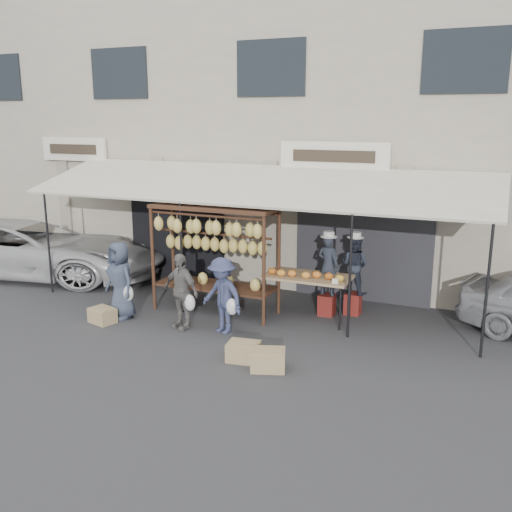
{
  "coord_description": "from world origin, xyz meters",
  "views": [
    {
      "loc": [
        4.87,
        -8.6,
        3.95
      ],
      "look_at": [
        0.55,
        1.4,
        1.3
      ],
      "focal_mm": 40.0,
      "sensor_mm": 36.0,
      "label": 1
    }
  ],
  "objects_px": {
    "vendor_left": "(328,265)",
    "van": "(21,235)",
    "customer_left": "(120,280)",
    "crate_near_b": "(268,360)",
    "vendor_right": "(354,265)",
    "customer_mid": "(181,291)",
    "produce_table": "(307,277)",
    "customer_right": "(222,296)",
    "crate_far": "(102,315)",
    "crate_near_a": "(243,352)",
    "banana_rack": "(213,238)"
  },
  "relations": [
    {
      "from": "vendor_left",
      "to": "van",
      "type": "relative_size",
      "value": 0.25
    },
    {
      "from": "customer_left",
      "to": "van",
      "type": "relative_size",
      "value": 0.31
    },
    {
      "from": "vendor_left",
      "to": "crate_near_b",
      "type": "xyz_separation_m",
      "value": [
        -0.12,
        -2.89,
        -0.89
      ]
    },
    {
      "from": "vendor_left",
      "to": "vendor_right",
      "type": "xyz_separation_m",
      "value": [
        0.48,
        0.28,
        -0.01
      ]
    },
    {
      "from": "customer_left",
      "to": "customer_mid",
      "type": "distance_m",
      "value": 1.42
    },
    {
      "from": "customer_mid",
      "to": "crate_near_b",
      "type": "height_order",
      "value": "customer_mid"
    },
    {
      "from": "produce_table",
      "to": "crate_near_b",
      "type": "height_order",
      "value": "produce_table"
    },
    {
      "from": "vendor_left",
      "to": "customer_right",
      "type": "relative_size",
      "value": 0.86
    },
    {
      "from": "customer_mid",
      "to": "crate_far",
      "type": "height_order",
      "value": "customer_mid"
    },
    {
      "from": "crate_near_b",
      "to": "van",
      "type": "xyz_separation_m",
      "value": [
        -7.94,
        2.79,
        0.88
      ]
    },
    {
      "from": "customer_left",
      "to": "crate_near_a",
      "type": "xyz_separation_m",
      "value": [
        3.15,
        -0.95,
        -0.63
      ]
    },
    {
      "from": "produce_table",
      "to": "crate_far",
      "type": "xyz_separation_m",
      "value": [
        -3.64,
        -1.79,
        -0.73
      ]
    },
    {
      "from": "produce_table",
      "to": "crate_near_a",
      "type": "distance_m",
      "value": 2.46
    },
    {
      "from": "customer_mid",
      "to": "vendor_right",
      "type": "bearing_deg",
      "value": 52.47
    },
    {
      "from": "produce_table",
      "to": "van",
      "type": "bearing_deg",
      "value": 177.83
    },
    {
      "from": "banana_rack",
      "to": "crate_near_a",
      "type": "height_order",
      "value": "banana_rack"
    },
    {
      "from": "crate_near_a",
      "to": "van",
      "type": "relative_size",
      "value": 0.1
    },
    {
      "from": "customer_mid",
      "to": "customer_right",
      "type": "relative_size",
      "value": 1.02
    },
    {
      "from": "vendor_left",
      "to": "van",
      "type": "bearing_deg",
      "value": 13.22
    },
    {
      "from": "vendor_left",
      "to": "vendor_right",
      "type": "height_order",
      "value": "vendor_left"
    },
    {
      "from": "banana_rack",
      "to": "crate_near_a",
      "type": "bearing_deg",
      "value": -51.58
    },
    {
      "from": "vendor_right",
      "to": "crate_far",
      "type": "bearing_deg",
      "value": 42.86
    },
    {
      "from": "banana_rack",
      "to": "vendor_left",
      "type": "bearing_deg",
      "value": 18.84
    },
    {
      "from": "vendor_left",
      "to": "vendor_right",
      "type": "bearing_deg",
      "value": -137.14
    },
    {
      "from": "customer_left",
      "to": "crate_near_a",
      "type": "relative_size",
      "value": 3.0
    },
    {
      "from": "crate_near_a",
      "to": "van",
      "type": "height_order",
      "value": "van"
    },
    {
      "from": "vendor_right",
      "to": "crate_near_a",
      "type": "relative_size",
      "value": 2.3
    },
    {
      "from": "vendor_left",
      "to": "crate_far",
      "type": "distance_m",
      "value": 4.6
    },
    {
      "from": "vendor_left",
      "to": "customer_right",
      "type": "xyz_separation_m",
      "value": [
        -1.53,
        -1.71,
        -0.33
      ]
    },
    {
      "from": "customer_mid",
      "to": "customer_left",
      "type": "bearing_deg",
      "value": -165.26
    },
    {
      "from": "vendor_left",
      "to": "crate_near_b",
      "type": "bearing_deg",
      "value": 100.12
    },
    {
      "from": "banana_rack",
      "to": "customer_mid",
      "type": "xyz_separation_m",
      "value": [
        -0.16,
        -1.06,
        -0.84
      ]
    },
    {
      "from": "customer_left",
      "to": "crate_near_b",
      "type": "distance_m",
      "value": 3.87
    },
    {
      "from": "produce_table",
      "to": "banana_rack",
      "type": "bearing_deg",
      "value": -169.49
    },
    {
      "from": "customer_mid",
      "to": "crate_near_a",
      "type": "relative_size",
      "value": 2.82
    },
    {
      "from": "crate_near_b",
      "to": "customer_left",
      "type": "bearing_deg",
      "value": 163.15
    },
    {
      "from": "vendor_left",
      "to": "crate_far",
      "type": "relative_size",
      "value": 2.53
    },
    {
      "from": "banana_rack",
      "to": "customer_left",
      "type": "xyz_separation_m",
      "value": [
        -1.58,
        -1.03,
        -0.79
      ]
    },
    {
      "from": "customer_left",
      "to": "van",
      "type": "xyz_separation_m",
      "value": [
        -4.28,
        1.68,
        0.26
      ]
    },
    {
      "from": "van",
      "to": "banana_rack",
      "type": "bearing_deg",
      "value": -107.43
    },
    {
      "from": "crate_near_b",
      "to": "customer_mid",
      "type": "bearing_deg",
      "value": 154.33
    },
    {
      "from": "banana_rack",
      "to": "customer_right",
      "type": "bearing_deg",
      "value": -55.04
    },
    {
      "from": "customer_mid",
      "to": "crate_near_b",
      "type": "xyz_separation_m",
      "value": [
        2.24,
        -1.08,
        -0.57
      ]
    },
    {
      "from": "vendor_right",
      "to": "crate_near_b",
      "type": "relative_size",
      "value": 2.2
    },
    {
      "from": "customer_right",
      "to": "crate_far",
      "type": "xyz_separation_m",
      "value": [
        -2.42,
        -0.48,
        -0.58
      ]
    },
    {
      "from": "produce_table",
      "to": "customer_mid",
      "type": "bearing_deg",
      "value": -145.46
    },
    {
      "from": "customer_right",
      "to": "crate_near_b",
      "type": "distance_m",
      "value": 1.92
    },
    {
      "from": "vendor_right",
      "to": "crate_far",
      "type": "height_order",
      "value": "vendor_right"
    },
    {
      "from": "produce_table",
      "to": "customer_left",
      "type": "xyz_separation_m",
      "value": [
        -3.48,
        -1.38,
        -0.09
      ]
    },
    {
      "from": "customer_left",
      "to": "crate_far",
      "type": "bearing_deg",
      "value": -92.48
    }
  ]
}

